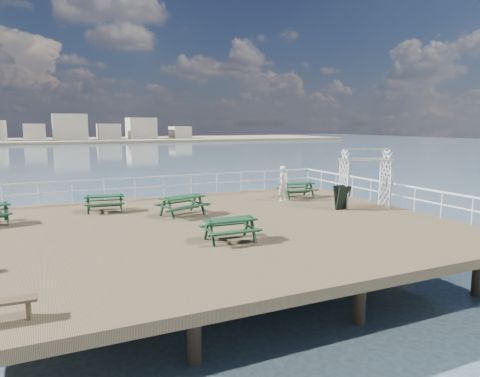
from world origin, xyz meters
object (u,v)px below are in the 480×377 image
(picnic_table_c, at_px, (297,187))
(person, at_px, (284,183))
(picnic_table_e, at_px, (182,202))
(picnic_table_d, at_px, (230,225))
(trellis_arbor, at_px, (365,181))
(picnic_table_b, at_px, (105,200))

(picnic_table_c, relative_size, person, 1.03)
(picnic_table_e, bearing_deg, picnic_table_c, -2.33)
(picnic_table_d, xyz_separation_m, trellis_arbor, (7.81, 2.73, 0.65))
(trellis_arbor, distance_m, person, 3.86)
(trellis_arbor, bearing_deg, picnic_table_d, -142.55)
(picnic_table_b, distance_m, picnic_table_e, 3.55)
(person, bearing_deg, picnic_table_d, -153.02)
(picnic_table_d, relative_size, picnic_table_e, 0.79)
(picnic_table_b, distance_m, person, 8.37)
(picnic_table_b, height_order, picnic_table_d, picnic_table_d)
(trellis_arbor, bearing_deg, picnic_table_c, 130.46)
(picnic_table_c, xyz_separation_m, person, (-1.15, -0.59, 0.32))
(person, bearing_deg, trellis_arbor, -67.90)
(picnic_table_c, bearing_deg, picnic_table_b, 179.10)
(person, bearing_deg, picnic_table_c, 7.34)
(picnic_table_c, distance_m, picnic_table_e, 6.88)
(picnic_table_c, relative_size, trellis_arbor, 0.67)
(picnic_table_b, xyz_separation_m, person, (8.30, -0.98, 0.35))
(picnic_table_b, height_order, trellis_arbor, trellis_arbor)
(trellis_arbor, bearing_deg, person, 150.13)
(picnic_table_d, bearing_deg, trellis_arbor, 21.43)
(trellis_arbor, bearing_deg, picnic_table_e, -173.51)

